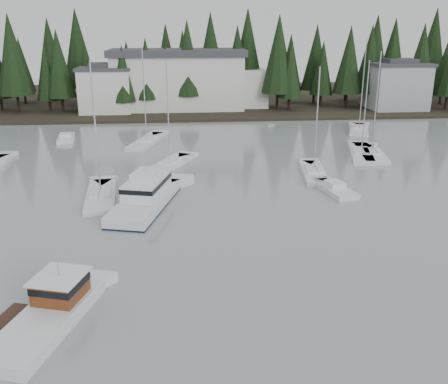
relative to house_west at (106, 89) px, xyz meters
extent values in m
cube|color=black|center=(18.00, 18.00, -4.65)|extent=(240.00, 54.00, 1.00)
cube|color=silver|center=(0.00, 0.00, -0.40)|extent=(9.00, 7.00, 7.50)
cube|color=#38383D|center=(0.00, 0.00, 3.60)|extent=(9.54, 7.42, 0.50)
cube|color=#38383D|center=(0.00, 0.00, 4.20)|extent=(4.95, 3.85, 0.80)
cube|color=#999EA0|center=(54.00, -1.00, -0.15)|extent=(10.00, 8.00, 8.00)
cube|color=#38383D|center=(54.00, -1.00, 4.10)|extent=(10.60, 8.48, 0.50)
cube|color=#38383D|center=(54.00, -1.00, 4.70)|extent=(5.50, 4.40, 0.80)
cube|color=silver|center=(13.00, 3.00, 0.85)|extent=(24.00, 10.00, 10.00)
cube|color=#38383D|center=(13.00, 3.00, 6.15)|extent=(25.00, 11.00, 1.20)
cube|color=silver|center=(25.00, 5.00, -0.65)|extent=(10.00, 8.00, 7.00)
cube|color=silver|center=(5.72, -68.39, -4.56)|extent=(5.28, 9.22, 1.26)
cube|color=silver|center=(5.72, -68.39, -3.88)|extent=(5.18, 9.04, 0.12)
cube|color=#4E250F|center=(6.22, -66.72, -3.20)|extent=(3.04, 3.20, 1.36)
cube|color=white|center=(6.22, -66.72, -2.47)|extent=(3.42, 3.62, 0.12)
cube|color=black|center=(6.22, -66.72, -2.92)|extent=(3.11, 3.26, 0.39)
cylinder|color=#A5A8AD|center=(6.22, -66.72, -1.64)|extent=(0.08, 0.08, 1.56)
cube|color=black|center=(3.39, -67.70, -4.70)|extent=(2.00, 3.32, 0.53)
cube|color=silver|center=(9.95, -49.75, -4.50)|extent=(6.39, 12.07, 1.68)
cube|color=#0E1B32|center=(9.95, -49.75, -4.62)|extent=(6.43, 12.13, 0.23)
cube|color=white|center=(10.10, -49.19, -2.87)|extent=(4.36, 6.55, 1.52)
cube|color=black|center=(10.10, -49.19, -2.50)|extent=(4.44, 6.62, 0.42)
cube|color=white|center=(10.10, -49.19, -1.77)|extent=(2.83, 3.45, 0.68)
cylinder|color=#A5A8AD|center=(10.10, -49.19, -0.93)|extent=(0.10, 0.10, 1.15)
cube|color=silver|center=(27.79, -41.07, -4.68)|extent=(3.50, 8.95, 1.05)
cube|color=white|center=(27.79, -41.07, -4.03)|extent=(2.05, 3.15, 0.30)
cylinder|color=#A5A8AD|center=(27.79, -41.07, 1.41)|extent=(0.14, 0.14, 11.13)
cube|color=silver|center=(11.93, -36.02, -4.68)|extent=(5.99, 8.90, 1.05)
cube|color=white|center=(11.93, -36.02, -4.03)|extent=(2.85, 3.41, 0.30)
cylinder|color=#A5A8AD|center=(11.93, -36.02, 1.67)|extent=(0.14, 0.14, 11.65)
cube|color=silver|center=(37.16, -33.55, -4.68)|extent=(4.42, 9.21, 1.05)
cube|color=white|center=(37.16, -33.55, -4.03)|extent=(2.54, 3.31, 0.30)
cylinder|color=#A5A8AD|center=(37.16, -33.55, 1.97)|extent=(0.14, 0.14, 12.26)
cube|color=silver|center=(40.93, -18.25, -4.68)|extent=(5.47, 9.05, 1.05)
cube|color=white|center=(40.93, -18.25, -4.03)|extent=(2.80, 3.41, 0.30)
cylinder|color=#A5A8AD|center=(40.93, -18.25, 2.56)|extent=(0.14, 0.14, 13.43)
cube|color=silver|center=(5.56, -46.98, -4.68)|extent=(3.55, 9.68, 1.05)
cube|color=white|center=(5.56, -46.98, -4.03)|extent=(2.16, 3.38, 0.30)
cylinder|color=#A5A8AD|center=(5.56, -46.98, 2.01)|extent=(0.14, 0.14, 12.32)
cube|color=silver|center=(8.51, -23.82, -4.68)|extent=(5.28, 10.98, 1.05)
cube|color=white|center=(8.51, -23.82, -4.03)|extent=(2.69, 3.97, 0.30)
cylinder|color=#A5A8AD|center=(8.51, -23.82, 2.06)|extent=(0.14, 0.14, 12.43)
cube|color=silver|center=(36.01, -33.10, -4.68)|extent=(5.20, 10.69, 1.05)
cube|color=white|center=(36.01, -33.10, -4.03)|extent=(2.66, 3.88, 0.30)
cylinder|color=#A5A8AD|center=(36.01, -33.10, 1.44)|extent=(0.14, 0.14, 11.19)
cube|color=silver|center=(28.36, -46.91, -4.60)|extent=(3.35, 6.31, 0.90)
cube|color=white|center=(28.36, -46.91, -3.90)|extent=(1.85, 2.18, 0.55)
cube|color=silver|center=(-3.11, -21.05, -4.60)|extent=(2.93, 5.82, 0.90)
cube|color=white|center=(-3.11, -21.05, -3.90)|extent=(1.72, 1.97, 0.55)
camera|label=1|loc=(13.35, -92.70, 11.11)|focal=40.00mm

